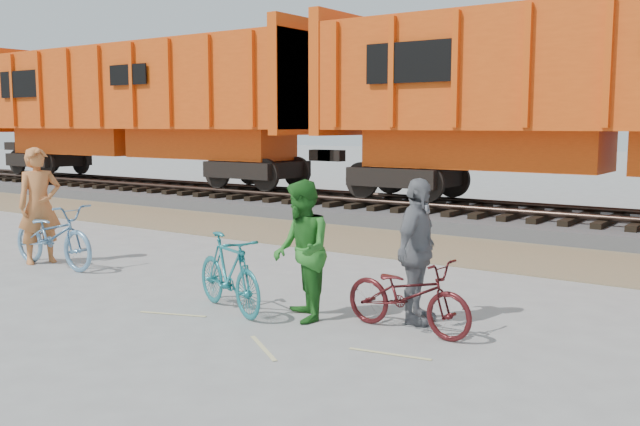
# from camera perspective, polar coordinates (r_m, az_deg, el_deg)

# --- Properties ---
(ground) EXTENTS (120.00, 120.00, 0.00)m
(ground) POSITION_cam_1_polar(r_m,az_deg,el_deg) (9.11, -3.61, -7.97)
(ground) COLOR #9E9E99
(ground) RESTS_ON ground
(gravel_strip) EXTENTS (120.00, 3.00, 0.02)m
(gravel_strip) POSITION_cam_1_polar(r_m,az_deg,el_deg) (13.73, 10.92, -2.92)
(gravel_strip) COLOR #967C5D
(gravel_strip) RESTS_ON ground
(ballast_bed) EXTENTS (120.00, 4.00, 0.30)m
(ballast_bed) POSITION_cam_1_polar(r_m,az_deg,el_deg) (16.93, 15.80, -0.70)
(ballast_bed) COLOR slate
(ballast_bed) RESTS_ON ground
(track) EXTENTS (120.00, 2.60, 0.24)m
(track) POSITION_cam_1_polar(r_m,az_deg,el_deg) (16.89, 15.84, 0.38)
(track) COLOR black
(track) RESTS_ON ballast_bed
(hopper_car_left) EXTENTS (14.00, 3.13, 4.65)m
(hopper_car_left) POSITION_cam_1_polar(r_m,az_deg,el_deg) (24.31, -14.32, 8.38)
(hopper_car_left) COLOR black
(hopper_car_left) RESTS_ON track
(hopper_car_center) EXTENTS (14.00, 3.13, 4.65)m
(hopper_car_center) POSITION_cam_1_polar(r_m,az_deg,el_deg) (16.23, 23.21, 8.78)
(hopper_car_center) COLOR black
(hopper_car_center) RESTS_ON track
(bicycle_blue) EXTENTS (2.04, 0.73, 1.07)m
(bicycle_blue) POSITION_cam_1_polar(r_m,az_deg,el_deg) (12.63, -20.56, -1.70)
(bicycle_blue) COLOR #6998BE
(bicycle_blue) RESTS_ON ground
(bicycle_teal) EXTENTS (1.71, 1.03, 0.99)m
(bicycle_teal) POSITION_cam_1_polar(r_m,az_deg,el_deg) (9.13, -7.30, -4.78)
(bicycle_teal) COLOR #1F757C
(bicycle_teal) RESTS_ON ground
(bicycle_maroon) EXTENTS (1.69, 0.72, 0.87)m
(bicycle_maroon) POSITION_cam_1_polar(r_m,az_deg,el_deg) (8.24, 7.04, -6.52)
(bicycle_maroon) COLOR #451214
(bicycle_maroon) RESTS_ON ground
(person_solo) EXTENTS (0.67, 0.83, 1.98)m
(person_solo) POSITION_cam_1_polar(r_m,az_deg,el_deg) (13.04, -21.53, 0.55)
(person_solo) COLOR #CB753C
(person_solo) RESTS_ON ground
(person_man) EXTENTS (1.05, 1.04, 1.71)m
(person_man) POSITION_cam_1_polar(r_m,az_deg,el_deg) (8.58, -1.49, -3.04)
(person_man) COLOR #287424
(person_man) RESTS_ON ground
(person_woman) EXTENTS (0.55, 1.07, 1.74)m
(person_woman) POSITION_cam_1_polar(r_m,az_deg,el_deg) (8.54, 7.76, -3.05)
(person_woman) COLOR slate
(person_woman) RESTS_ON ground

